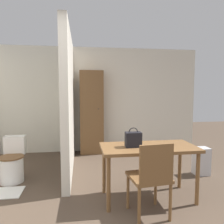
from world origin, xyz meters
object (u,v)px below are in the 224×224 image
Objects in this scene: wooden_cabinet at (92,112)px; space_heater at (201,161)px; dining_table at (148,152)px; toilet at (13,163)px; handbag at (133,139)px; wooden_chair at (151,176)px.

wooden_cabinet is 2.56m from space_heater.
dining_table is 1.80× the size of toilet.
wooden_cabinet is at bearing 46.52° from toilet.
toilet is 2.73× the size of handbag.
space_heater is (1.40, 0.71, -0.59)m from handbag.
wooden_cabinet is 4.04× the size of space_heater.
wooden_chair is at bearing -79.16° from wooden_cabinet.
handbag is 2.38m from wooden_cabinet.
space_heater is at bearing 30.57° from dining_table.
wooden_chair reaches higher than space_heater.
wooden_chair reaches higher than dining_table.
handbag reaches higher than wooden_chair.
dining_table reaches higher than space_heater.
space_heater is (1.30, 1.15, -0.26)m from wooden_chair.
wooden_cabinet is (1.36, 1.44, 0.67)m from toilet.
toilet is 1.47× the size of space_heater.
handbag reaches higher than toilet.
wooden_cabinet reaches higher than wooden_chair.
wooden_chair is 3.49× the size of handbag.
toilet is at bearing 153.39° from handbag.
dining_table is 2.65× the size of space_heater.
handbag is 0.54× the size of space_heater.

